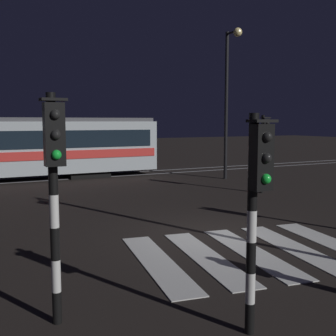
{
  "coord_description": "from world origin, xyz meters",
  "views": [
    {
      "loc": [
        -6.07,
        -9.45,
        3.07
      ],
      "look_at": [
        0.67,
        3.88,
        1.4
      ],
      "focal_mm": 44.95,
      "sensor_mm": 36.0,
      "label": 1
    }
  ],
  "objects_px": {
    "traffic_light_kerb_mid_left": "(257,192)",
    "street_lamp_trackside_right": "(229,87)",
    "traffic_light_corner_near_left": "(54,175)",
    "traffic_light_corner_far_right": "(264,142)",
    "bollard_island_edge": "(254,200)"
  },
  "relations": [
    {
      "from": "traffic_light_corner_near_left",
      "to": "traffic_light_kerb_mid_left",
      "type": "height_order",
      "value": "traffic_light_corner_near_left"
    },
    {
      "from": "traffic_light_corner_near_left",
      "to": "traffic_light_kerb_mid_left",
      "type": "xyz_separation_m",
      "value": [
        2.43,
        -1.57,
        -0.2
      ]
    },
    {
      "from": "traffic_light_kerb_mid_left",
      "to": "street_lamp_trackside_right",
      "type": "distance_m",
      "value": 16.69
    },
    {
      "from": "traffic_light_corner_far_right",
      "to": "bollard_island_edge",
      "type": "xyz_separation_m",
      "value": [
        -3.19,
        -3.42,
        -1.63
      ]
    },
    {
      "from": "street_lamp_trackside_right",
      "to": "bollard_island_edge",
      "type": "bearing_deg",
      "value": -119.55
    },
    {
      "from": "bollard_island_edge",
      "to": "traffic_light_corner_far_right",
      "type": "bearing_deg",
      "value": 46.95
    },
    {
      "from": "traffic_light_corner_near_left",
      "to": "traffic_light_corner_far_right",
      "type": "bearing_deg",
      "value": 37.22
    },
    {
      "from": "traffic_light_corner_far_right",
      "to": "bollard_island_edge",
      "type": "height_order",
      "value": "traffic_light_corner_far_right"
    },
    {
      "from": "traffic_light_corner_far_right",
      "to": "street_lamp_trackside_right",
      "type": "height_order",
      "value": "street_lamp_trackside_right"
    },
    {
      "from": "traffic_light_corner_far_right",
      "to": "traffic_light_kerb_mid_left",
      "type": "xyz_separation_m",
      "value": [
        -7.95,
        -9.45,
        -0.09
      ]
    },
    {
      "from": "traffic_light_corner_far_right",
      "to": "traffic_light_kerb_mid_left",
      "type": "relative_size",
      "value": 1.04
    },
    {
      "from": "street_lamp_trackside_right",
      "to": "bollard_island_edge",
      "type": "relative_size",
      "value": 6.93
    },
    {
      "from": "traffic_light_corner_near_left",
      "to": "traffic_light_kerb_mid_left",
      "type": "bearing_deg",
      "value": -32.95
    },
    {
      "from": "traffic_light_corner_near_left",
      "to": "street_lamp_trackside_right",
      "type": "height_order",
      "value": "street_lamp_trackside_right"
    },
    {
      "from": "traffic_light_kerb_mid_left",
      "to": "street_lamp_trackside_right",
      "type": "relative_size",
      "value": 0.41
    }
  ]
}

